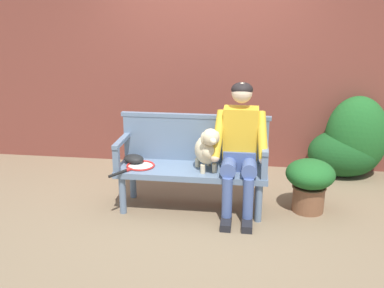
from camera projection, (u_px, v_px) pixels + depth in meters
ground_plane at (192, 208)px, 4.68m from camera, size 40.00×40.00×0.00m
brick_garden_fence at (208, 62)px, 5.73m from camera, size 8.00×0.30×2.64m
hedge_bush_far_right at (356, 137)px, 5.43m from camera, size 0.74×0.57×1.00m
hedge_bush_mid_right at (343, 153)px, 5.49m from camera, size 0.85×0.60×0.58m
garden_bench at (192, 173)px, 4.56m from camera, size 1.52×0.52×0.45m
bench_backrest at (195, 137)px, 4.69m from camera, size 1.56×0.06×0.50m
bench_armrest_left_end at (120, 148)px, 4.49m from camera, size 0.06×0.52×0.28m
bench_armrest_right_end at (265, 155)px, 4.31m from camera, size 0.06×0.52×0.28m
person_seated at (240, 144)px, 4.39m from camera, size 0.56×0.66×1.32m
dog_on_bench at (207, 149)px, 4.39m from camera, size 0.33×0.46×0.46m
tennis_racket at (139, 166)px, 4.55m from camera, size 0.43×0.56×0.03m
baseball_glove at (134, 159)px, 4.66m from camera, size 0.26×0.22×0.09m
potted_plant at (310, 181)px, 4.53m from camera, size 0.49×0.49×0.55m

